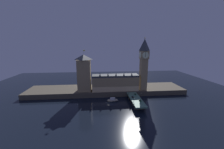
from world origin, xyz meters
TOP-DOWN VIEW (x-y plane):
  - ground_plane at (0.00, 0.00)m, footprint 400.00×400.00m
  - embankment at (0.00, 39.00)m, footprint 220.00×42.00m
  - parliament_hall at (11.68, 28.99)m, footprint 62.83×17.34m
  - clock_tower at (49.54, 26.02)m, footprint 11.16×11.27m
  - victoria_tower at (-30.14, 29.98)m, footprint 17.31×17.31m
  - bridge at (31.83, -5.00)m, footprint 12.60×46.00m
  - car_northbound_lead at (29.06, -0.71)m, footprint 1.96×4.53m
  - car_southbound_lead at (34.60, -12.44)m, footprint 1.93×4.10m
  - car_southbound_trail at (34.60, 8.19)m, footprint 1.88×3.93m
  - pedestrian_near_rail at (26.29, -14.54)m, footprint 0.38×0.38m
  - pedestrian_mid_walk at (37.37, -3.39)m, footprint 0.38×0.38m
  - pedestrian_far_rail at (26.29, 8.87)m, footprint 0.38×0.38m
  - street_lamp_near at (25.89, -19.72)m, footprint 1.34×0.60m
  - street_lamp_mid at (37.77, -5.00)m, footprint 1.34×0.60m
  - street_lamp_far at (25.89, 9.72)m, footprint 1.34×0.60m
  - boat_upstream at (5.48, 4.10)m, footprint 13.33×4.22m

SIDE VIEW (x-z plane):
  - ground_plane at x=0.00m, z-range 0.00..0.00m
  - boat_upstream at x=5.48m, z-range -0.64..4.07m
  - embankment at x=0.00m, z-range 0.00..6.68m
  - bridge at x=31.83m, z-range 1.00..7.10m
  - car_southbound_trail at x=34.60m, z-range 6.05..7.39m
  - car_northbound_lead at x=29.06m, z-range 6.05..7.43m
  - car_southbound_lead at x=34.60m, z-range 6.05..7.48m
  - pedestrian_far_rail at x=26.29m, z-range 6.15..7.90m
  - pedestrian_near_rail at x=26.29m, z-range 6.15..7.93m
  - pedestrian_mid_walk at x=37.37m, z-range 6.15..7.94m
  - street_lamp_mid at x=37.77m, z-range 6.96..13.80m
  - street_lamp_near at x=25.89m, z-range 6.96..13.89m
  - street_lamp_far at x=25.89m, z-range 6.98..14.09m
  - parliament_hall at x=11.68m, z-range 4.57..29.81m
  - victoria_tower at x=-30.14m, z-range 3.79..58.43m
  - clock_tower at x=49.54m, z-range 8.78..79.19m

